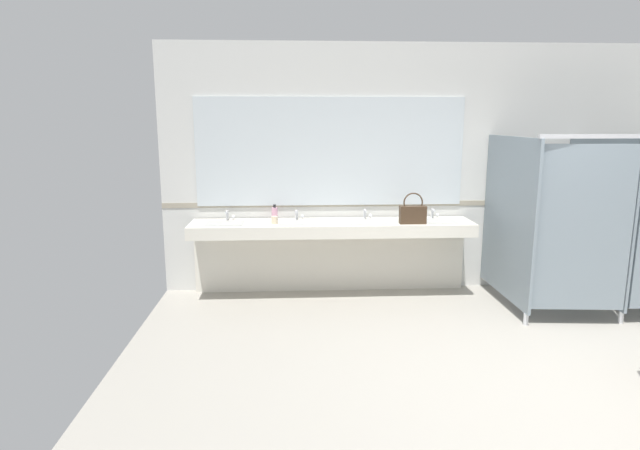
{
  "coord_description": "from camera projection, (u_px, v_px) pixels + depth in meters",
  "views": [
    {
      "loc": [
        -2.17,
        -3.6,
        2.05
      ],
      "look_at": [
        -1.93,
        0.77,
        1.17
      ],
      "focal_mm": 29.64,
      "sensor_mm": 36.0,
      "label": 1
    }
  ],
  "objects": [
    {
      "name": "handbag",
      "position": [
        413.0,
        213.0,
        5.94
      ],
      "size": [
        0.3,
        0.11,
        0.35
      ],
      "color": "#3F2D1E",
      "rests_on": "vanity_counter"
    },
    {
      "name": "wall_back",
      "position": [
        471.0,
        169.0,
        6.4
      ],
      "size": [
        7.41,
        0.12,
        2.92
      ],
      "primitive_type": "cube",
      "color": "silver",
      "rests_on": "ground_plane"
    },
    {
      "name": "vanity_counter",
      "position": [
        331.0,
        240.0,
        6.19
      ],
      "size": [
        3.24,
        0.58,
        1.01
      ],
      "color": "silver",
      "rests_on": "ground_plane"
    },
    {
      "name": "wall_back_tile_band",
      "position": [
        470.0,
        203.0,
        6.42
      ],
      "size": [
        7.41,
        0.01,
        0.06
      ],
      "primitive_type": "cube",
      "color": "#9E937F",
      "rests_on": "wall_back"
    },
    {
      "name": "mirror_panel",
      "position": [
        330.0,
        152.0,
        6.19
      ],
      "size": [
        3.14,
        0.02,
        1.26
      ],
      "primitive_type": "cube",
      "color": "silver",
      "rests_on": "wall_back"
    },
    {
      "name": "bathroom_stalls",
      "position": [
        607.0,
        219.0,
        5.62
      ],
      "size": [
        2.05,
        1.37,
        1.91
      ],
      "color": "gray",
      "rests_on": "ground_plane"
    },
    {
      "name": "soap_dispenser",
      "position": [
        275.0,
        213.0,
        6.18
      ],
      "size": [
        0.07,
        0.07,
        0.18
      ],
      "color": "#D899B2",
      "rests_on": "vanity_counter"
    },
    {
      "name": "paper_cup",
      "position": [
        275.0,
        220.0,
        5.94
      ],
      "size": [
        0.07,
        0.07,
        0.08
      ],
      "primitive_type": "cylinder",
      "color": "beige",
      "rests_on": "vanity_counter"
    },
    {
      "name": "ground_plane",
      "position": [
        577.0,
        398.0,
        4.05
      ],
      "size": [
        7.41,
        5.88,
        0.1
      ],
      "primitive_type": "cube",
      "color": "#9E998E"
    }
  ]
}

